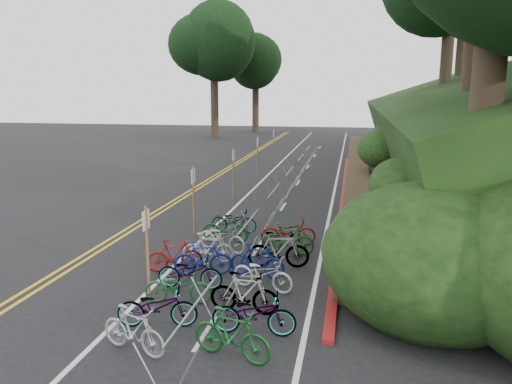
% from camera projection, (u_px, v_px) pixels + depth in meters
% --- Properties ---
extents(ground, '(120.00, 120.00, 0.00)m').
position_uv_depth(ground, '(114.00, 287.00, 13.15)').
color(ground, black).
rests_on(ground, ground).
extents(road_markings, '(7.47, 80.00, 0.01)m').
position_uv_depth(road_markings, '(230.00, 204.00, 22.74)').
color(road_markings, gold).
rests_on(road_markings, ground).
extents(red_curb, '(0.25, 28.00, 0.10)m').
position_uv_depth(red_curb, '(343.00, 199.00, 23.61)').
color(red_curb, maroon).
rests_on(red_curb, ground).
extents(embankment, '(14.30, 48.14, 9.11)m').
position_uv_depth(embankment, '(476.00, 135.00, 28.51)').
color(embankment, black).
rests_on(embankment, ground).
extents(bike_rack_front, '(1.12, 3.16, 1.13)m').
position_uv_depth(bike_rack_front, '(194.00, 320.00, 9.40)').
color(bike_rack_front, '#8F939A').
rests_on(bike_rack_front, ground).
extents(bike_racks_rest, '(1.14, 23.00, 1.17)m').
position_uv_depth(bike_racks_rest, '(290.00, 177.00, 24.92)').
color(bike_racks_rest, '#8F939A').
rests_on(bike_racks_rest, ground).
extents(signpost_near, '(0.08, 0.40, 2.28)m').
position_uv_depth(signpost_near, '(147.00, 244.00, 12.50)').
color(signpost_near, brown).
rests_on(signpost_near, ground).
extents(signposts_rest, '(0.08, 18.40, 2.50)m').
position_uv_depth(signposts_rest, '(247.00, 161.00, 26.22)').
color(signposts_rest, brown).
rests_on(signposts_rest, ground).
extents(bike_front, '(0.99, 1.64, 0.95)m').
position_uv_depth(bike_front, '(174.00, 255.00, 14.22)').
color(bike_front, maroon).
rests_on(bike_front, ground).
extents(bike_valet, '(3.08, 10.31, 1.08)m').
position_uv_depth(bike_valet, '(233.00, 263.00, 13.59)').
color(bike_valet, '#9E9EA3').
rests_on(bike_valet, ground).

